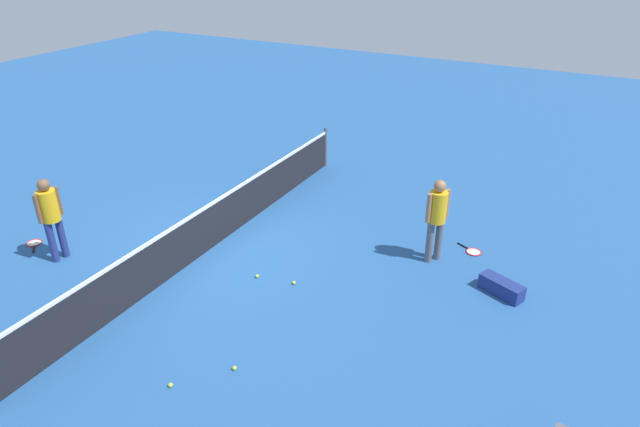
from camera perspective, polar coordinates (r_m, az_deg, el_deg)
name	(u,v)px	position (r m, az deg, el deg)	size (l,w,h in m)	color
ground_plane	(212,247)	(11.55, -11.04, -3.44)	(40.00, 40.00, 0.00)	#265693
court_net	(210,226)	(11.31, -11.26, -1.26)	(10.09, 0.09, 1.07)	#4C4C51
player_near_side	(437,214)	(10.68, 11.94, -0.05)	(0.48, 0.47, 1.70)	#595960
player_far_side	(50,213)	(11.66, -25.97, 0.06)	(0.53, 0.37, 1.70)	navy
tennis_racket_near_player	(473,251)	(11.60, 15.41, -3.76)	(0.42, 0.60, 0.03)	red
tennis_racket_far_player	(34,244)	(12.89, -27.32, -2.76)	(0.50, 0.56, 0.03)	red
tennis_ball_near_player	(234,368)	(8.58, -8.79, -15.42)	(0.07, 0.07, 0.07)	#C6E033
tennis_ball_by_net	(170,385)	(8.51, -15.11, -16.65)	(0.07, 0.07, 0.07)	#C6E033
tennis_ball_midcourt	(257,276)	(10.46, -6.47, -6.42)	(0.07, 0.07, 0.07)	#C6E033
tennis_ball_baseline	(294,283)	(10.22, -2.70, -7.12)	(0.07, 0.07, 0.07)	#C6E033
equipment_bag	(500,286)	(10.43, 17.98, -7.14)	(0.57, 0.85, 0.28)	navy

